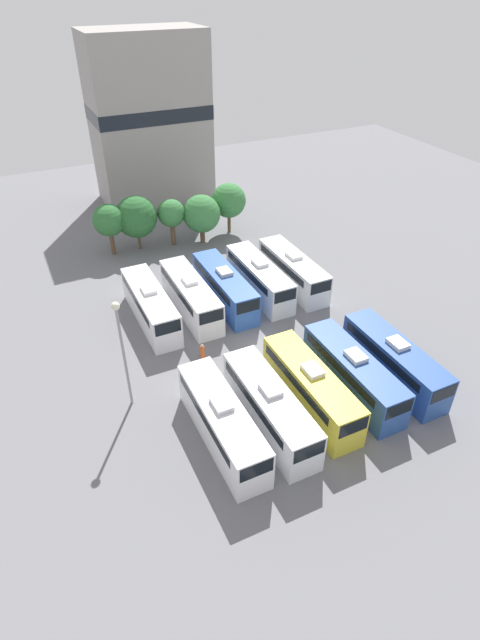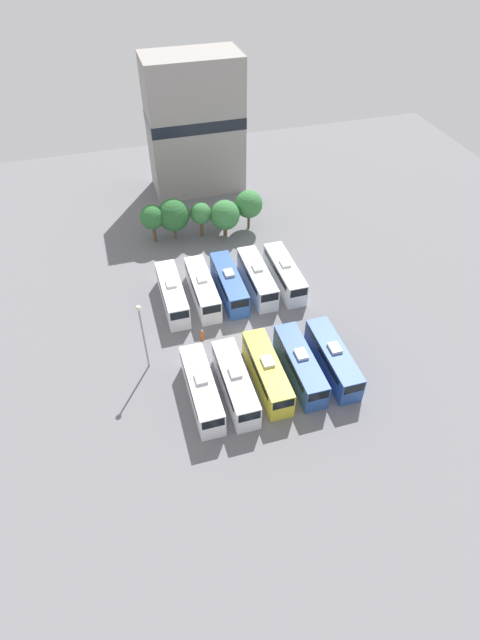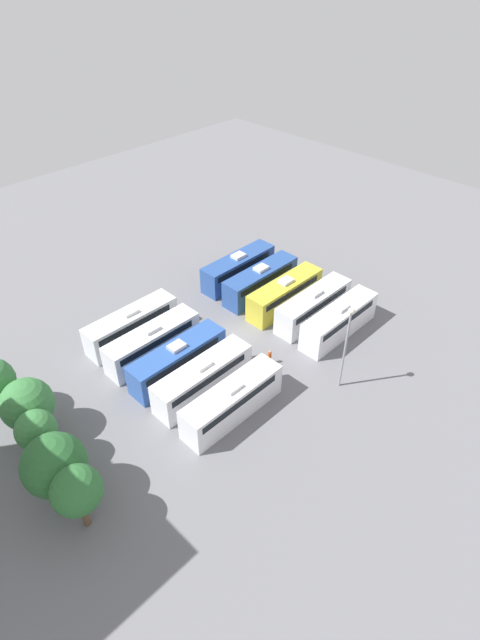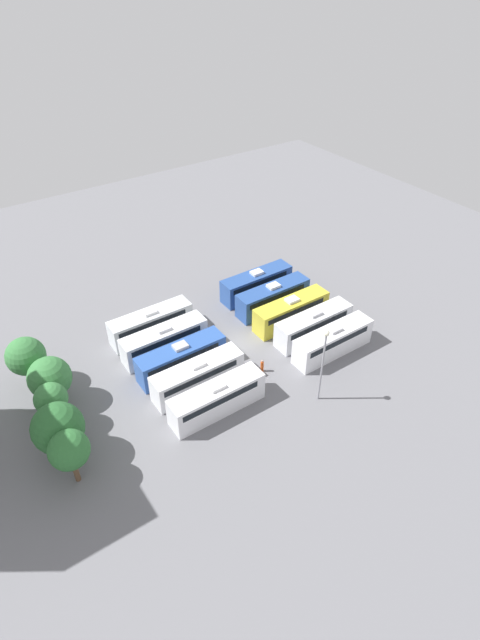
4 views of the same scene
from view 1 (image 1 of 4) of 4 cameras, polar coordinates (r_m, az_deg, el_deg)
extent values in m
plane|color=slate|center=(44.11, 2.64, -3.09)|extent=(113.39, 113.39, 0.00)
cube|color=white|center=(35.22, -2.04, -11.69)|extent=(2.60, 10.35, 3.32)
cube|color=black|center=(34.70, -2.24, -10.35)|extent=(2.64, 8.80, 0.73)
cube|color=black|center=(31.49, 1.91, -16.77)|extent=(2.29, 0.08, 1.16)
cube|color=#B2B2B7|center=(33.89, -2.10, -9.58)|extent=(1.20, 1.60, 0.35)
cube|color=silver|center=(36.22, 3.42, -10.07)|extent=(2.60, 10.35, 3.32)
cube|color=black|center=(35.71, 3.27, -8.74)|extent=(2.64, 8.80, 0.73)
cube|color=black|center=(32.63, 7.94, -14.70)|extent=(2.29, 0.08, 1.16)
cube|color=#B2B2B7|center=(34.93, 3.53, -7.96)|extent=(1.20, 1.60, 0.35)
cube|color=gold|center=(37.98, 8.07, -7.79)|extent=(2.60, 10.35, 3.32)
cube|color=black|center=(37.50, 7.98, -6.49)|extent=(2.64, 8.80, 0.73)
cube|color=black|center=(34.51, 12.86, -11.86)|extent=(2.29, 0.08, 1.16)
cube|color=silver|center=(36.76, 8.31, -5.70)|extent=(1.20, 1.60, 0.35)
cube|color=#284C93|center=(39.79, 12.76, -6.06)|extent=(2.60, 10.35, 3.32)
cube|color=black|center=(39.33, 12.71, -4.80)|extent=(2.64, 8.80, 0.73)
cube|color=black|center=(36.49, 17.75, -9.70)|extent=(2.29, 0.08, 1.16)
cube|color=silver|center=(38.62, 13.11, -4.02)|extent=(1.20, 1.60, 0.35)
cube|color=#284C93|center=(41.82, 17.17, -4.54)|extent=(2.60, 10.35, 3.32)
cube|color=black|center=(41.39, 17.16, -3.33)|extent=(2.64, 8.80, 0.73)
cube|color=black|center=(38.72, 22.27, -7.81)|extent=(2.29, 0.08, 1.16)
cube|color=silver|center=(40.71, 17.61, -2.56)|extent=(1.20, 1.60, 0.35)
cube|color=silver|center=(47.03, -10.17, 1.56)|extent=(2.60, 10.35, 3.32)
cube|color=black|center=(46.73, -10.39, 2.68)|extent=(2.64, 8.80, 0.73)
cube|color=black|center=(42.39, -8.24, -0.90)|extent=(2.29, 0.08, 1.16)
cube|color=white|center=(46.05, -10.41, 3.46)|extent=(1.20, 1.60, 0.35)
cube|color=white|center=(47.90, -5.66, 2.68)|extent=(2.60, 10.35, 3.32)
cube|color=black|center=(47.61, -5.83, 3.78)|extent=(2.64, 8.80, 0.73)
cube|color=black|center=(43.36, -3.29, 0.38)|extent=(2.29, 0.08, 1.16)
cube|color=white|center=(46.94, -5.78, 4.56)|extent=(1.20, 1.60, 0.35)
cube|color=#2D56A8|center=(49.02, -1.76, 3.68)|extent=(2.60, 10.35, 3.32)
cube|color=black|center=(48.73, -1.91, 4.77)|extent=(2.64, 8.80, 0.73)
cube|color=black|center=(44.59, 0.93, 1.54)|extent=(2.29, 0.08, 1.16)
cube|color=#B2B2B7|center=(48.08, -1.80, 5.54)|extent=(1.20, 1.60, 0.35)
cube|color=silver|center=(50.54, 2.23, 4.73)|extent=(2.60, 10.35, 3.32)
cube|color=black|center=(50.26, 2.11, 5.80)|extent=(2.64, 8.80, 0.73)
cube|color=black|center=(46.24, 5.20, 2.75)|extent=(2.29, 0.08, 1.16)
cube|color=silver|center=(49.63, 2.27, 6.55)|extent=(1.20, 1.60, 0.35)
cube|color=silver|center=(52.09, 6.05, 5.56)|extent=(2.60, 10.35, 3.32)
cube|color=black|center=(51.82, 5.97, 6.59)|extent=(2.64, 8.80, 0.73)
cube|color=black|center=(47.95, 9.26, 3.70)|extent=(2.29, 0.08, 1.16)
cube|color=white|center=(51.21, 6.18, 7.34)|extent=(1.20, 1.60, 0.35)
cylinder|color=#CC4C19|center=(42.39, -4.31, -3.81)|extent=(0.36, 0.36, 1.41)
sphere|color=tan|center=(41.87, -4.36, -2.94)|extent=(0.24, 0.24, 0.24)
cylinder|color=gray|center=(36.94, -13.06, -4.33)|extent=(0.20, 0.20, 8.76)
sphere|color=#EAE5C6|center=(34.27, -14.06, 1.55)|extent=(0.60, 0.60, 0.60)
cylinder|color=brown|center=(59.91, -14.38, 8.60)|extent=(0.50, 0.50, 2.93)
sphere|color=#2D6B33|center=(58.78, -14.77, 10.98)|extent=(3.64, 3.64, 3.64)
cylinder|color=brown|center=(60.58, -11.46, 9.01)|extent=(0.32, 0.32, 2.34)
sphere|color=#28602D|center=(59.40, -11.78, 11.47)|extent=(4.79, 4.79, 4.79)
cylinder|color=brown|center=(60.87, -7.67, 9.81)|extent=(0.54, 0.54, 2.84)
sphere|color=#387A3D|center=(59.82, -7.87, 12.02)|extent=(3.24, 3.24, 3.24)
cylinder|color=brown|center=(61.30, -4.32, 9.80)|extent=(0.58, 0.58, 2.03)
sphere|color=#387A3D|center=(60.24, -4.42, 12.01)|extent=(4.45, 4.45, 4.45)
cylinder|color=brown|center=(63.52, -1.25, 11.17)|extent=(0.41, 0.41, 2.66)
sphere|color=#387A3D|center=(62.43, -1.29, 13.50)|extent=(4.18, 4.18, 4.18)
cube|color=gray|center=(72.43, -10.27, 21.58)|extent=(14.97, 8.18, 21.41)
cube|color=black|center=(72.19, -10.36, 22.40)|extent=(15.03, 8.24, 1.80)
camera|label=2|loc=(19.47, 152.63, 24.62)|focal=28.00mm
camera|label=3|loc=(61.12, -46.60, 33.27)|focal=28.00mm
camera|label=4|loc=(61.67, -58.22, 32.94)|focal=28.00mm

